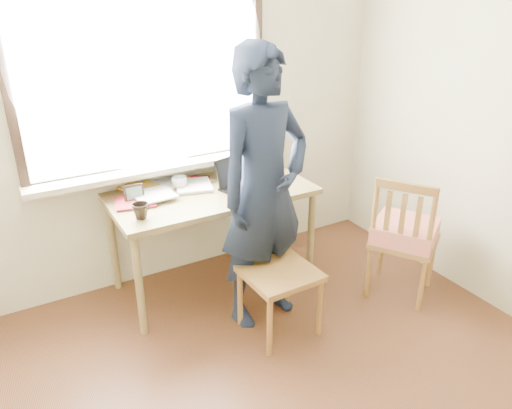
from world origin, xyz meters
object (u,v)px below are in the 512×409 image
mug_dark (141,211)px  person (264,191)px  laptop (240,180)px  mug_white (179,183)px  work_chair (280,280)px  desk (212,201)px  side_chair (405,233)px

mug_dark → person: person is taller
laptop → mug_white: bearing=153.4°
mug_white → person: bearing=-63.9°
laptop → work_chair: laptop is taller
mug_dark → work_chair: (0.72, -0.55, -0.44)m
mug_white → mug_dark: size_ratio=1.03×
desk → mug_dark: bearing=-162.4°
mug_white → work_chair: 1.05m
person → desk: bearing=97.4°
laptop → mug_white: laptop is taller
work_chair → mug_dark: bearing=142.6°
laptop → person: size_ratio=0.20×
person → mug_dark: bearing=148.0°
laptop → side_chair: size_ratio=0.40×
side_chair → laptop: bearing=140.4°
work_chair → desk: bearing=100.2°
desk → mug_white: size_ratio=12.99×
person → laptop: bearing=72.6°
side_chair → person: (-1.01, 0.31, 0.43)m
work_chair → person: 0.59m
desk → mug_white: 0.27m
laptop → work_chair: 0.84m
laptop → mug_dark: 0.82m
mug_dark → desk: bearing=17.6°
side_chair → person: bearing=162.9°
mug_white → side_chair: 1.68m
mug_dark → work_chair: 1.01m
mug_white → side_chair: (1.34, -0.97, -0.32)m
mug_dark → person: bearing=-23.3°
laptop → work_chair: (-0.08, -0.70, -0.45)m
work_chair → laptop: bearing=83.1°
desk → work_chair: size_ratio=3.15×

